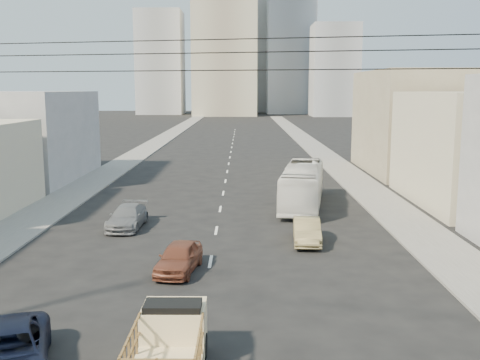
{
  "coord_description": "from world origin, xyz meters",
  "views": [
    {
      "loc": [
        1.53,
        -11.96,
        8.16
      ],
      "look_at": [
        1.41,
        16.91,
        3.5
      ],
      "focal_mm": 42.0,
      "sensor_mm": 36.0,
      "label": 1
    }
  ],
  "objects_px": {
    "city_bus": "(303,185)",
    "sedan_brown": "(179,257)",
    "sedan_grey": "(127,217)",
    "navy_pickup": "(8,352)",
    "flatbed_pickup": "(170,341)",
    "sedan_tan": "(307,231)"
  },
  "relations": [
    {
      "from": "city_bus",
      "to": "sedan_brown",
      "type": "relative_size",
      "value": 2.72
    },
    {
      "from": "sedan_brown",
      "to": "sedan_grey",
      "type": "relative_size",
      "value": 0.86
    },
    {
      "from": "navy_pickup",
      "to": "sedan_brown",
      "type": "relative_size",
      "value": 1.25
    },
    {
      "from": "flatbed_pickup",
      "to": "navy_pickup",
      "type": "distance_m",
      "value": 4.69
    },
    {
      "from": "flatbed_pickup",
      "to": "sedan_tan",
      "type": "height_order",
      "value": "flatbed_pickup"
    },
    {
      "from": "navy_pickup",
      "to": "sedan_brown",
      "type": "xyz_separation_m",
      "value": [
        3.87,
        9.33,
        -0.02
      ]
    },
    {
      "from": "flatbed_pickup",
      "to": "city_bus",
      "type": "bearing_deg",
      "value": 75.23
    },
    {
      "from": "sedan_brown",
      "to": "sedan_tan",
      "type": "distance_m",
      "value": 8.0
    },
    {
      "from": "sedan_brown",
      "to": "sedan_tan",
      "type": "bearing_deg",
      "value": 46.18
    },
    {
      "from": "flatbed_pickup",
      "to": "city_bus",
      "type": "distance_m",
      "value": 24.75
    },
    {
      "from": "flatbed_pickup",
      "to": "city_bus",
      "type": "xyz_separation_m",
      "value": [
        6.31,
        23.93,
        0.4
      ]
    },
    {
      "from": "navy_pickup",
      "to": "city_bus",
      "type": "bearing_deg",
      "value": 46.98
    },
    {
      "from": "navy_pickup",
      "to": "sedan_brown",
      "type": "distance_m",
      "value": 10.1
    },
    {
      "from": "sedan_brown",
      "to": "sedan_grey",
      "type": "bearing_deg",
      "value": 124.56
    },
    {
      "from": "navy_pickup",
      "to": "city_bus",
      "type": "relative_size",
      "value": 0.46
    },
    {
      "from": "navy_pickup",
      "to": "city_bus",
      "type": "distance_m",
      "value": 26.26
    },
    {
      "from": "sedan_brown",
      "to": "sedan_grey",
      "type": "distance_m",
      "value": 9.11
    },
    {
      "from": "flatbed_pickup",
      "to": "sedan_grey",
      "type": "xyz_separation_m",
      "value": [
        -4.79,
        17.61,
        -0.43
      ]
    },
    {
      "from": "navy_pickup",
      "to": "sedan_brown",
      "type": "bearing_deg",
      "value": 49.17
    },
    {
      "from": "navy_pickup",
      "to": "city_bus",
      "type": "xyz_separation_m",
      "value": [
        10.98,
        23.84,
        0.81
      ]
    },
    {
      "from": "flatbed_pickup",
      "to": "navy_pickup",
      "type": "relative_size",
      "value": 0.89
    },
    {
      "from": "sedan_tan",
      "to": "navy_pickup",
      "type": "bearing_deg",
      "value": -121.87
    }
  ]
}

